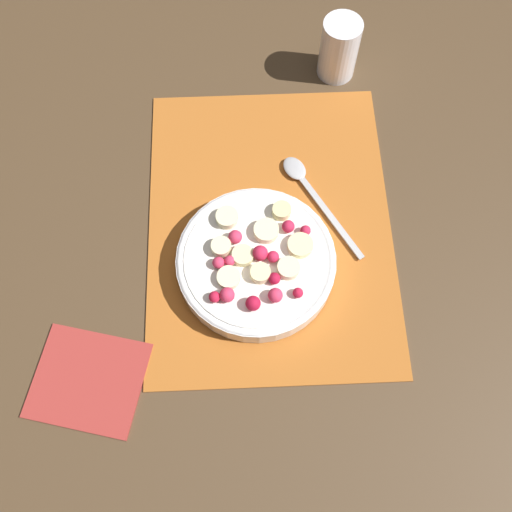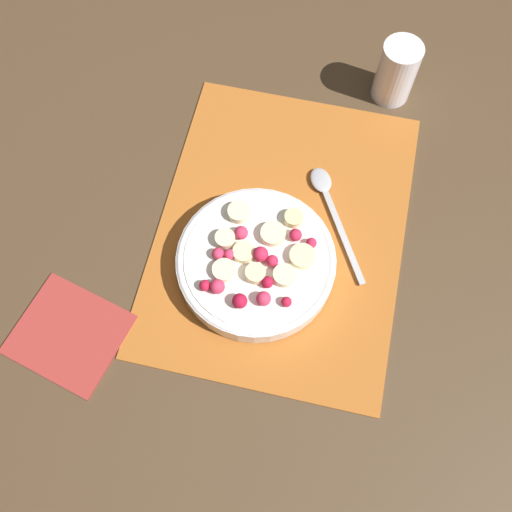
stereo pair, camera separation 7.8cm
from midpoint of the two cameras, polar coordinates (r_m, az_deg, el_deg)
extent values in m
plane|color=#4C3823|center=(0.85, 5.15, 2.27)|extent=(3.00, 3.00, 0.00)
cube|color=#B26023|center=(0.85, 5.17, 2.36)|extent=(0.48, 0.36, 0.01)
cylinder|color=white|center=(0.81, 2.76, -1.04)|extent=(0.22, 0.22, 0.03)
torus|color=white|center=(0.79, 2.80, -0.70)|extent=(0.22, 0.22, 0.01)
cylinder|color=white|center=(0.79, 2.81, -0.58)|extent=(0.20, 0.20, 0.00)
cylinder|color=beige|center=(0.78, 1.58, 0.03)|extent=(0.04, 0.04, 0.01)
cylinder|color=#F4EAB7|center=(0.80, 4.50, 1.87)|extent=(0.04, 0.04, 0.01)
cylinder|color=beige|center=(0.77, 2.82, -2.12)|extent=(0.03, 0.03, 0.01)
cylinder|color=#F4EAB7|center=(0.81, 1.03, 4.08)|extent=(0.04, 0.04, 0.01)
cylinder|color=#F4EAB7|center=(0.77, -0.36, -1.80)|extent=(0.05, 0.05, 0.01)
cylinder|color=#F4EAB7|center=(0.77, 5.73, -2.32)|extent=(0.04, 0.04, 0.01)
cylinder|color=beige|center=(0.79, 7.46, -0.38)|extent=(0.05, 0.05, 0.01)
cylinder|color=beige|center=(0.81, 6.52, 3.37)|extent=(0.03, 0.03, 0.01)
cylinder|color=#F4EAB7|center=(0.79, -0.31, 1.37)|extent=(0.04, 0.04, 0.01)
sphere|color=#DB3356|center=(0.78, 0.13, -0.18)|extent=(0.02, 0.02, 0.02)
sphere|color=#DB3356|center=(0.76, 3.63, -4.62)|extent=(0.02, 0.02, 0.02)
sphere|color=red|center=(0.76, -2.25, -3.32)|extent=(0.02, 0.02, 0.02)
sphere|color=red|center=(0.76, 5.99, -4.94)|extent=(0.01, 0.01, 0.01)
sphere|color=#DB3356|center=(0.76, -0.99, -3.42)|extent=(0.02, 0.02, 0.02)
sphere|color=#B21433|center=(0.77, 4.37, -3.04)|extent=(0.02, 0.02, 0.02)
sphere|color=#DB3356|center=(0.79, 1.30, 2.02)|extent=(0.02, 0.02, 0.02)
sphere|color=#B21433|center=(0.75, 1.31, -4.88)|extent=(0.02, 0.02, 0.02)
sphere|color=#D12347|center=(0.78, 3.31, -0.15)|extent=(0.02, 0.02, 0.02)
sphere|color=#DB3356|center=(0.78, -1.00, -0.09)|extent=(0.02, 0.02, 0.02)
sphere|color=#D12347|center=(0.78, 4.54, -0.83)|extent=(0.02, 0.02, 0.02)
sphere|color=#D12347|center=(0.80, 8.35, 0.97)|extent=(0.01, 0.01, 0.01)
sphere|color=#D12347|center=(0.80, 6.77, 1.78)|extent=(0.02, 0.02, 0.02)
cube|color=#B2B2B7|center=(0.85, 11.31, 1.63)|extent=(0.14, 0.09, 0.00)
ellipsoid|color=#B2B2B7|center=(0.89, 9.03, 7.24)|extent=(0.05, 0.05, 0.01)
cylinder|color=white|center=(0.98, 16.20, 17.04)|extent=(0.06, 0.06, 0.10)
cube|color=#A3332D|center=(0.82, -15.68, -7.83)|extent=(0.16, 0.17, 0.01)
camera|label=1|loc=(0.04, -87.12, 6.88)|focal=40.00mm
camera|label=2|loc=(0.04, 92.88, -6.88)|focal=40.00mm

